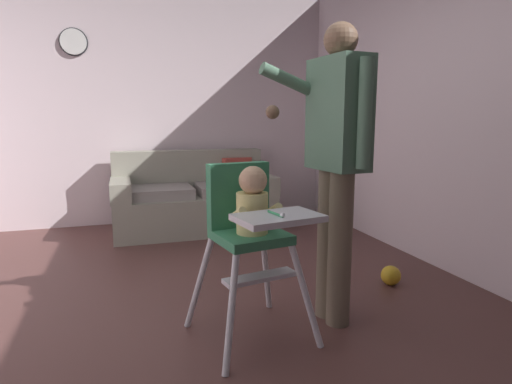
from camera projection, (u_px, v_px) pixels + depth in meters
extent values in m
cube|color=brown|center=(188.00, 334.00, 2.51)|extent=(5.85, 7.09, 0.10)
cube|color=silver|center=(149.00, 107.00, 4.87)|extent=(5.05, 0.06, 2.69)
cube|color=silver|center=(461.00, 101.00, 3.19)|extent=(0.06, 6.09, 2.69)
cube|color=gray|center=(194.00, 212.00, 4.64)|extent=(1.69, 0.84, 0.40)
cube|color=gray|center=(189.00, 170.00, 4.88)|extent=(1.69, 0.22, 0.46)
cube|color=gray|center=(121.00, 189.00, 4.37)|extent=(0.20, 0.84, 0.20)
cube|color=gray|center=(259.00, 182.00, 4.82)|extent=(0.20, 0.84, 0.20)
cube|color=gray|center=(161.00, 192.00, 4.45)|extent=(0.64, 0.60, 0.11)
cube|color=gray|center=(226.00, 189.00, 4.66)|extent=(0.64, 0.60, 0.11)
cube|color=#B24238|center=(237.00, 172.00, 4.93)|extent=(0.35, 0.16, 0.34)
cylinder|color=silver|center=(231.00, 314.00, 2.04)|extent=(0.15, 0.19, 0.57)
cylinder|color=silver|center=(306.00, 296.00, 2.24)|extent=(0.19, 0.15, 0.57)
cylinder|color=silver|center=(199.00, 283.00, 2.42)|extent=(0.19, 0.15, 0.57)
cylinder|color=silver|center=(266.00, 270.00, 2.63)|extent=(0.15, 0.19, 0.57)
cube|color=#317A53|center=(251.00, 237.00, 2.28)|extent=(0.42, 0.42, 0.05)
cube|color=#317A53|center=(238.00, 195.00, 2.38)|extent=(0.37, 0.13, 0.36)
cube|color=silver|center=(278.00, 218.00, 2.00)|extent=(0.44, 0.33, 0.03)
cube|color=silver|center=(260.00, 277.00, 2.22)|extent=(0.41, 0.17, 0.02)
cylinder|color=#DDD285|center=(252.00, 213.00, 2.24)|extent=(0.20, 0.20, 0.22)
sphere|color=tan|center=(253.00, 180.00, 2.20)|extent=(0.15, 0.15, 0.15)
cylinder|color=#DDD285|center=(238.00, 214.00, 2.16)|extent=(0.07, 0.15, 0.10)
cylinder|color=#DDD285|center=(273.00, 210.00, 2.25)|extent=(0.07, 0.15, 0.10)
cylinder|color=#38A366|center=(276.00, 214.00, 1.99)|extent=(0.04, 0.13, 0.01)
cube|color=white|center=(282.00, 215.00, 1.94)|extent=(0.02, 0.03, 0.02)
cylinder|color=#6D614D|center=(329.00, 244.00, 2.56)|extent=(0.14, 0.14, 0.92)
cylinder|color=#6D614D|center=(340.00, 249.00, 2.46)|extent=(0.14, 0.14, 0.92)
cube|color=#4C6E58|center=(338.00, 114.00, 2.38)|extent=(0.24, 0.42, 0.63)
sphere|color=brown|center=(341.00, 40.00, 2.31)|extent=(0.19, 0.19, 0.19)
cylinder|color=#4C6E58|center=(297.00, 84.00, 2.45)|extent=(0.48, 0.12, 0.23)
sphere|color=brown|center=(273.00, 112.00, 2.41)|extent=(0.08, 0.08, 0.08)
cylinder|color=#4C6E58|center=(365.00, 114.00, 2.16)|extent=(0.07, 0.07, 0.57)
sphere|color=gold|center=(391.00, 275.00, 3.11)|extent=(0.15, 0.15, 0.15)
cylinder|color=white|center=(73.00, 42.00, 4.49)|extent=(0.27, 0.03, 0.27)
cylinder|color=black|center=(74.00, 42.00, 4.50)|extent=(0.29, 0.02, 0.29)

